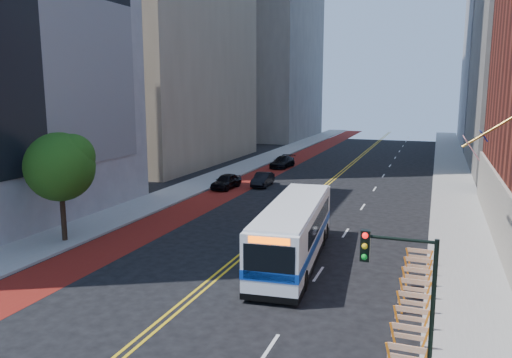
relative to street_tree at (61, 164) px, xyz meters
The scene contains 14 objects.
ground 13.68m from the street_tree, 28.25° to the right, with size 160.00×160.00×0.00m, color black.
sidewalk_left 24.45m from the street_tree, 91.81° to the left, with size 4.00×140.00×0.15m, color gray.
sidewalk_right 33.73m from the street_tree, 45.87° to the left, with size 4.00×140.00×0.15m, color gray.
bus_lane_paint 24.66m from the street_tree, 82.53° to the left, with size 3.60×140.00×0.01m, color maroon.
center_line_inner 26.84m from the street_tree, 65.21° to the left, with size 0.14×140.00×0.01m, color gold.
center_line_outer 26.99m from the street_tree, 64.51° to the left, with size 0.14×140.00×0.01m, color gold.
lane_dashes 36.09m from the street_tree, 63.34° to the left, with size 0.14×98.20×0.01m.
construction_barriers 21.43m from the street_tree, ahead, with size 1.42×10.91×1.00m.
street_tree is the anchor object (origin of this frame).
traffic_signal 22.79m from the street_tree, 24.82° to the right, with size 2.21×0.34×5.07m.
transit_bus 14.73m from the street_tree, ahead, with size 3.77×12.25×3.31m.
car_a 19.91m from the street_tree, 82.51° to the left, with size 1.69×4.19×1.43m, color black.
car_b 22.73m from the street_tree, 75.88° to the left, with size 1.41×4.03×1.33m, color black.
car_c 34.34m from the street_tree, 83.65° to the left, with size 1.95×4.80×1.39m, color black.
Camera 1 is at (10.11, -18.05, 9.31)m, focal length 35.00 mm.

